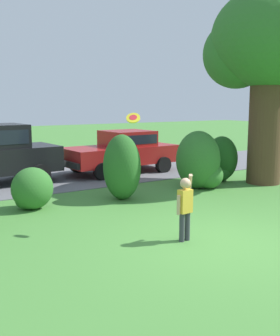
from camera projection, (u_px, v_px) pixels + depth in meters
name	position (u px, v px, depth m)	size (l,w,h in m)	color
ground_plane	(226.00, 242.00, 7.57)	(80.00, 80.00, 0.00)	#478438
driveway_strip	(64.00, 178.00, 14.02)	(28.00, 4.40, 0.02)	slate
oak_tree_large	(267.00, 49.00, 12.65)	(3.84, 3.76, 6.11)	#513823
shrub_centre_left	(31.00, 190.00, 9.85)	(1.02, 0.90, 1.04)	#33702B
shrub_centre	(122.00, 167.00, 10.80)	(0.97, 1.14, 1.76)	#286023
shrub_centre_right	(200.00, 162.00, 12.26)	(1.36, 1.34, 1.75)	#33702B
shrub_far_end	(221.00, 160.00, 13.54)	(1.04, 1.09, 1.49)	#1E511C
parked_sedan	(122.00, 150.00, 15.05)	(4.46, 2.21, 1.56)	maroon
child_thrower	(185.00, 204.00, 7.54)	(0.45, 0.28, 1.29)	#383842
frisbee	(133.00, 118.00, 8.03)	(0.32, 0.25, 0.28)	yellow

